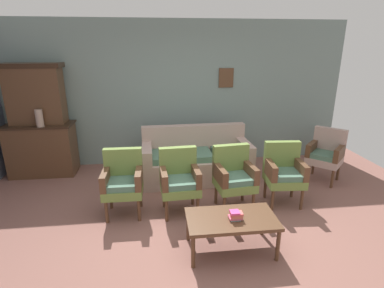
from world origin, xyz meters
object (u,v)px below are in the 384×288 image
at_px(floral_couch, 196,161).
at_px(armchair_near_couch_end, 284,171).
at_px(armchair_near_cabinet, 123,180).
at_px(coffee_table, 231,221).
at_px(armchair_by_doorway, 179,178).
at_px(armchair_row_middle, 234,175).
at_px(side_cabinet, 43,149).
at_px(book_stack_on_table, 236,215).
at_px(wingback_chair_by_fireplace, 326,153).
at_px(vase_on_cabinet, 39,118).
at_px(floor_vase_by_wall, 325,147).

height_order(floral_couch, armchair_near_couch_end, same).
xyz_separation_m(armchair_near_cabinet, coffee_table, (1.27, -0.97, -0.12)).
height_order(armchair_by_doorway, coffee_table, armchair_by_doorway).
xyz_separation_m(armchair_by_doorway, coffee_table, (0.51, -0.93, -0.12)).
bearing_deg(coffee_table, armchair_row_middle, 74.40).
bearing_deg(coffee_table, side_cabinet, 138.33).
distance_m(armchair_near_cabinet, coffee_table, 1.60).
relative_size(armchair_by_doorway, coffee_table, 0.90).
bearing_deg(armchair_near_cabinet, side_cabinet, 135.19).
bearing_deg(armchair_by_doorway, book_stack_on_table, -61.11).
bearing_deg(armchair_row_middle, book_stack_on_table, -103.18).
height_order(wingback_chair_by_fireplace, coffee_table, wingback_chair_by_fireplace).
height_order(side_cabinet, book_stack_on_table, side_cabinet).
distance_m(armchair_near_couch_end, coffee_table, 1.44).
height_order(vase_on_cabinet, wingback_chair_by_fireplace, vase_on_cabinet).
relative_size(vase_on_cabinet, coffee_table, 0.29).
bearing_deg(book_stack_on_table, floral_couch, 94.58).
relative_size(book_stack_on_table, floor_vase_by_wall, 0.23).
xyz_separation_m(floral_couch, armchair_by_doorway, (-0.37, -1.07, 0.17)).
bearing_deg(side_cabinet, armchair_by_doorway, -34.42).
distance_m(vase_on_cabinet, floral_couch, 2.74).
distance_m(side_cabinet, floral_couch, 2.76).
bearing_deg(floral_couch, armchair_row_middle, -69.24).
bearing_deg(side_cabinet, vase_on_cabinet, -60.88).
relative_size(wingback_chair_by_fireplace, floor_vase_by_wall, 1.42).
bearing_deg(wingback_chair_by_fireplace, armchair_by_doorway, -163.89).
bearing_deg(book_stack_on_table, vase_on_cabinet, 139.18).
bearing_deg(armchair_row_middle, floor_vase_by_wall, 33.46).
xyz_separation_m(armchair_near_couch_end, coffee_table, (-1.03, -1.01, -0.12)).
relative_size(side_cabinet, floral_couch, 0.62).
bearing_deg(vase_on_cabinet, armchair_near_couch_end, -19.61).
distance_m(vase_on_cabinet, wingback_chair_by_fireplace, 4.88).
relative_size(wingback_chair_by_fireplace, coffee_table, 0.90).
xyz_separation_m(armchair_near_cabinet, wingback_chair_by_fireplace, (3.32, 0.70, 0.00)).
relative_size(armchair_by_doorway, armchair_row_middle, 1.00).
bearing_deg(floral_couch, wingback_chair_by_fireplace, -8.55).
height_order(vase_on_cabinet, floor_vase_by_wall, vase_on_cabinet).
bearing_deg(side_cabinet, book_stack_on_table, -41.86).
height_order(armchair_near_couch_end, book_stack_on_table, armchair_near_couch_end).
distance_m(wingback_chair_by_fireplace, book_stack_on_table, 2.65).
height_order(armchair_by_doorway, armchair_near_couch_end, same).
bearing_deg(coffee_table, wingback_chair_by_fireplace, 39.09).
bearing_deg(floral_couch, armchair_near_cabinet, -138.02).
xyz_separation_m(armchair_row_middle, wingback_chair_by_fireplace, (1.79, 0.72, 0.00)).
relative_size(armchair_near_cabinet, armchair_row_middle, 1.00).
bearing_deg(armchair_near_cabinet, armchair_near_couch_end, 0.94).
distance_m(armchair_near_cabinet, armchair_by_doorway, 0.77).
height_order(armchair_near_couch_end, wingback_chair_by_fireplace, same).
distance_m(floral_couch, armchair_near_cabinet, 1.54).
relative_size(armchair_near_couch_end, wingback_chair_by_fireplace, 1.00).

